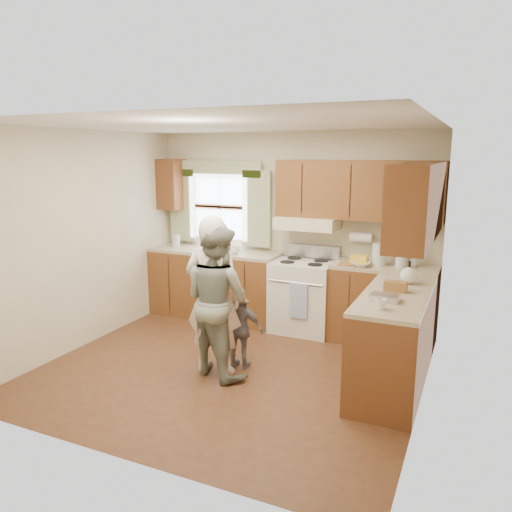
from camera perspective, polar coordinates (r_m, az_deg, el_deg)
The scene contains 6 objects.
room at distance 5.02m, azimuth -2.92°, elevation 0.36°, with size 3.80×3.80×3.80m.
kitchen_fixtures at distance 5.86m, azimuth 7.33°, elevation -2.18°, with size 3.80×2.25×2.15m.
stove at distance 6.38m, azimuth 5.50°, elevation -4.43°, with size 0.76×0.67×1.07m.
woman_left at distance 5.08m, azimuth -4.89°, elevation -4.53°, with size 0.60×0.39×1.64m, color white.
woman_right at distance 5.06m, azimuth -4.38°, elevation -5.10°, with size 0.75×0.59×1.55m, color #283E35.
child at distance 5.27m, azimuth -1.82°, elevation -8.29°, with size 0.51×0.21×0.87m, color slate.
Camera 1 is at (2.26, -4.37, 2.24)m, focal length 35.00 mm.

